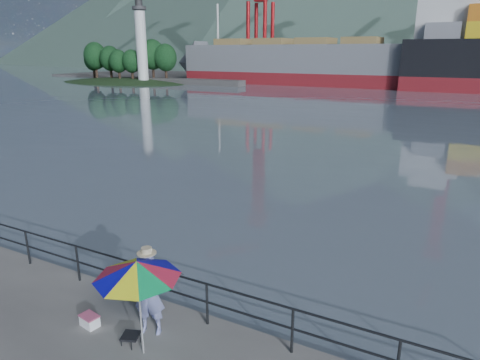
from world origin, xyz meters
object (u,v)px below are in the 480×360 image
at_px(fisherman, 150,294).
at_px(cooler_bag, 90,321).
at_px(beach_umbrella, 137,270).
at_px(bulk_carrier, 343,62).

relative_size(fisherman, cooler_bag, 4.53).
height_order(fisherman, beach_umbrella, beach_umbrella).
height_order(fisherman, cooler_bag, fisherman).
distance_m(cooler_bag, bulk_carrier, 75.55).
bearing_deg(fisherman, beach_umbrella, -85.98).
height_order(cooler_bag, bulk_carrier, bulk_carrier).
bearing_deg(cooler_bag, fisherman, 30.06).
relative_size(cooler_bag, bulk_carrier, 0.01).
bearing_deg(beach_umbrella, cooler_bag, 175.27).
relative_size(beach_umbrella, cooler_bag, 5.02).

